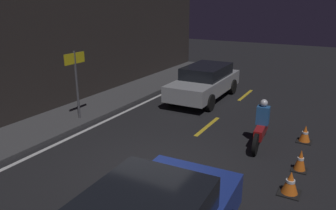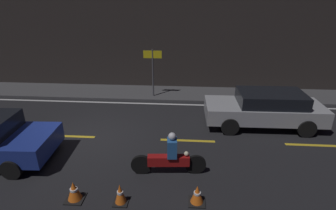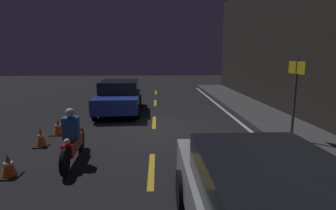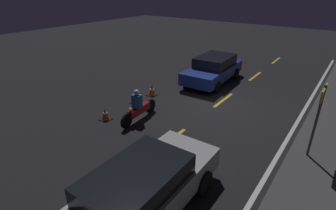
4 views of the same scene
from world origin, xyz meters
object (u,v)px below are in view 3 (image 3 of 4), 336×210
at_px(traffic_cone_far, 8,166).
at_px(sedan_blue, 119,96).
at_px(traffic_cone_mid, 41,137).
at_px(traffic_cone_near, 58,127).
at_px(motorcycle, 73,140).
at_px(shop_sign, 296,84).

bearing_deg(traffic_cone_far, sedan_blue, 168.09).
bearing_deg(traffic_cone_mid, traffic_cone_near, 178.31).
bearing_deg(traffic_cone_near, traffic_cone_far, 1.99).
bearing_deg(traffic_cone_far, traffic_cone_near, -178.01).
height_order(sedan_blue, motorcycle, sedan_blue).
relative_size(traffic_cone_far, shop_sign, 0.22).
bearing_deg(sedan_blue, traffic_cone_far, -14.32).
bearing_deg(traffic_cone_far, shop_sign, 105.52).
height_order(traffic_cone_near, traffic_cone_mid, traffic_cone_mid).
height_order(motorcycle, traffic_cone_near, motorcycle).
relative_size(sedan_blue, traffic_cone_near, 8.23).
distance_m(sedan_blue, traffic_cone_near, 3.97).
distance_m(traffic_cone_mid, traffic_cone_far, 1.96).
height_order(traffic_cone_mid, traffic_cone_far, traffic_cone_mid).
height_order(motorcycle, shop_sign, shop_sign).
bearing_deg(motorcycle, sedan_blue, 172.88).
height_order(sedan_blue, shop_sign, shop_sign).
relative_size(motorcycle, shop_sign, 0.93).
relative_size(sedan_blue, traffic_cone_far, 8.57).
xyz_separation_m(motorcycle, shop_sign, (-1.22, 6.15, 1.25)).
relative_size(sedan_blue, motorcycle, 2.02).
xyz_separation_m(traffic_cone_near, traffic_cone_mid, (1.23, -0.04, 0.01)).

